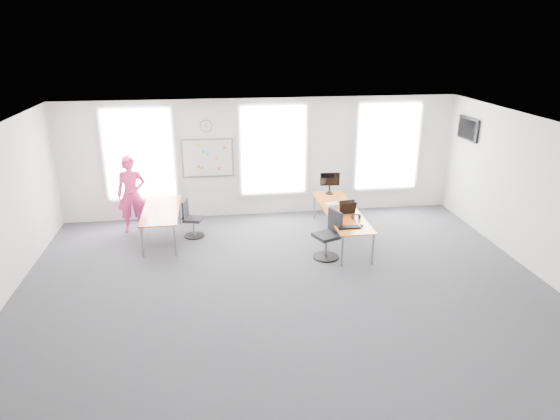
{
  "coord_description": "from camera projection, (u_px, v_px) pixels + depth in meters",
  "views": [
    {
      "loc": [
        -1.25,
        -8.27,
        4.59
      ],
      "look_at": [
        0.08,
        1.2,
        1.1
      ],
      "focal_mm": 32.0,
      "sensor_mm": 36.0,
      "label": 1
    }
  ],
  "objects": [
    {
      "name": "chair_right",
      "position": [
        329.0,
        237.0,
        10.49
      ],
      "size": [
        0.61,
        0.61,
        1.03
      ],
      "rotation": [
        0.0,
        0.0,
        -1.17
      ],
      "color": "black",
      "rests_on": "ground"
    },
    {
      "name": "wall_clock",
      "position": [
        206.0,
        126.0,
        12.14
      ],
      "size": [
        0.3,
        0.04,
        0.3
      ],
      "primitive_type": "cylinder",
      "rotation": [
        1.57,
        0.0,
        0.0
      ],
      "color": "gray",
      "rests_on": "wall_back"
    },
    {
      "name": "desk_right",
      "position": [
        341.0,
        212.0,
        11.34
      ],
      "size": [
        0.77,
        2.88,
        0.7
      ],
      "color": "#D45719",
      "rests_on": "ground"
    },
    {
      "name": "desk_left",
      "position": [
        161.0,
        212.0,
        11.3
      ],
      "size": [
        0.8,
        2.01,
        0.73
      ],
      "color": "#D45719",
      "rests_on": "ground"
    },
    {
      "name": "window_mid",
      "position": [
        273.0,
        150.0,
        12.58
      ],
      "size": [
        1.6,
        0.06,
        2.2
      ],
      "primitive_type": "cube",
      "color": "white",
      "rests_on": "wall_back"
    },
    {
      "name": "paper_stack",
      "position": [
        332.0,
        205.0,
        11.49
      ],
      "size": [
        0.32,
        0.27,
        0.1
      ],
      "primitive_type": "cube",
      "rotation": [
        0.0,
        0.0,
        0.21
      ],
      "color": "beige",
      "rests_on": "desk_right"
    },
    {
      "name": "floor",
      "position": [
        285.0,
        286.0,
        9.43
      ],
      "size": [
        10.0,
        10.0,
        0.0
      ],
      "primitive_type": "plane",
      "color": "#2C2D32",
      "rests_on": "ground"
    },
    {
      "name": "lens_cap",
      "position": [
        356.0,
        221.0,
        10.68
      ],
      "size": [
        0.07,
        0.07,
        0.01
      ],
      "primitive_type": "cylinder",
      "rotation": [
        0.0,
        0.0,
        0.19
      ],
      "color": "black",
      "rests_on": "desk_right"
    },
    {
      "name": "person",
      "position": [
        131.0,
        194.0,
        11.73
      ],
      "size": [
        0.7,
        0.49,
        1.83
      ],
      "primitive_type": "imported",
      "rotation": [
        0.0,
        0.0,
        0.07
      ],
      "color": "#E92C77",
      "rests_on": "ground"
    },
    {
      "name": "headphones",
      "position": [
        356.0,
        217.0,
        10.79
      ],
      "size": [
        0.19,
        0.1,
        0.11
      ],
      "rotation": [
        0.0,
        0.0,
        -0.09
      ],
      "color": "black",
      "rests_on": "desk_right"
    },
    {
      "name": "keyboard",
      "position": [
        349.0,
        227.0,
        10.33
      ],
      "size": [
        0.48,
        0.17,
        0.02
      ],
      "primitive_type": "cube",
      "rotation": [
        0.0,
        0.0,
        -0.01
      ],
      "color": "black",
      "rests_on": "desk_right"
    },
    {
      "name": "monitor",
      "position": [
        330.0,
        181.0,
        12.35
      ],
      "size": [
        0.49,
        0.2,
        0.55
      ],
      "rotation": [
        0.0,
        0.0,
        -0.07
      ],
      "color": "black",
      "rests_on": "desk_right"
    },
    {
      "name": "window_left",
      "position": [
        139.0,
        154.0,
        12.15
      ],
      "size": [
        1.6,
        0.06,
        2.2
      ],
      "primitive_type": "cube",
      "color": "white",
      "rests_on": "wall_back"
    },
    {
      "name": "mouse",
      "position": [
        362.0,
        225.0,
        10.4
      ],
      "size": [
        0.1,
        0.13,
        0.04
      ],
      "primitive_type": "ellipsoid",
      "rotation": [
        0.0,
        0.0,
        -0.27
      ],
      "color": "black",
      "rests_on": "desk_right"
    },
    {
      "name": "whiteboard",
      "position": [
        208.0,
        158.0,
        12.42
      ],
      "size": [
        1.2,
        0.03,
        0.9
      ],
      "primitive_type": "cube",
      "color": "silver",
      "rests_on": "wall_back"
    },
    {
      "name": "wall_back",
      "position": [
        261.0,
        158.0,
        12.64
      ],
      "size": [
        10.0,
        0.0,
        10.0
      ],
      "primitive_type": "plane",
      "rotation": [
        1.57,
        0.0,
        0.0
      ],
      "color": "white",
      "rests_on": "ground"
    },
    {
      "name": "ceiling",
      "position": [
        285.0,
        129.0,
        8.4
      ],
      "size": [
        10.0,
        10.0,
        0.0
      ],
      "primitive_type": "plane",
      "rotation": [
        3.14,
        0.0,
        0.0
      ],
      "color": "silver",
      "rests_on": "ground"
    },
    {
      "name": "wall_front",
      "position": [
        342.0,
        344.0,
        5.2
      ],
      "size": [
        10.0,
        0.0,
        10.0
      ],
      "primitive_type": "plane",
      "rotation": [
        -1.57,
        0.0,
        0.0
      ],
      "color": "white",
      "rests_on": "ground"
    },
    {
      "name": "laptop_sleeve",
      "position": [
        348.0,
        208.0,
        11.07
      ],
      "size": [
        0.37,
        0.23,
        0.3
      ],
      "rotation": [
        0.0,
        0.0,
        0.09
      ],
      "color": "black",
      "rests_on": "desk_right"
    },
    {
      "name": "window_right",
      "position": [
        387.0,
        146.0,
        12.98
      ],
      "size": [
        1.6,
        0.06,
        2.2
      ],
      "primitive_type": "cube",
      "color": "white",
      "rests_on": "wall_back"
    },
    {
      "name": "chair_left",
      "position": [
        191.0,
        221.0,
        11.58
      ],
      "size": [
        0.49,
        0.49,
        0.88
      ],
      "rotation": [
        0.0,
        0.0,
        1.31
      ],
      "color": "black",
      "rests_on": "ground"
    },
    {
      "name": "wall_right",
      "position": [
        542.0,
        199.0,
        9.57
      ],
      "size": [
        0.0,
        10.0,
        10.0
      ],
      "primitive_type": "plane",
      "rotation": [
        1.57,
        0.0,
        -1.57
      ],
      "color": "white",
      "rests_on": "ground"
    },
    {
      "name": "tv",
      "position": [
        468.0,
        129.0,
        12.08
      ],
      "size": [
        0.06,
        0.9,
        0.55
      ],
      "primitive_type": "cube",
      "color": "black",
      "rests_on": "wall_right"
    }
  ]
}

